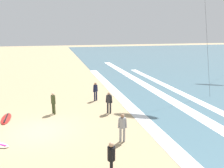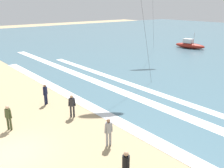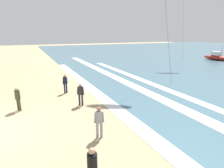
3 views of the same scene
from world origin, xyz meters
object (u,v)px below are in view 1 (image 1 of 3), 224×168
surfer_left_near (111,157)px  surfer_left_far (109,101)px  surfer_right_near (122,125)px  surfboard_left_pile (6,119)px  surfer_mid_group (95,90)px  surfer_background_far (53,101)px

surfer_left_near → surfer_left_far: same height
surfer_right_near → surfboard_left_pile: size_ratio=0.75×
surfboard_left_pile → surfer_left_far: bearing=84.7°
surfer_mid_group → surfboard_left_pile: 7.24m
surfer_left_near → surfboard_left_pile: 9.61m
surfer_left_near → surfer_background_far: (-8.09, -2.23, 0.00)m
surfer_left_near → surfer_mid_group: same height
surfer_mid_group → surfer_right_near: bearing=0.4°
surfer_left_near → surfer_background_far: bearing=-164.6°
surfer_left_far → surfer_background_far: same height
surfboard_left_pile → surfer_mid_group: bearing=111.1°
surfer_right_near → surfboard_left_pile: bearing=-126.7°
surfer_right_near → surfboard_left_pile: surfer_right_near is taller
surfer_left_near → surfboard_left_pile: (-7.88, -5.42, -0.91)m
surfer_left_far → surfer_right_near: (4.38, -0.34, 0.00)m
surfer_right_near → surfer_background_far: size_ratio=1.00×
surfer_left_near → surfer_background_far: 8.39m
surfer_left_far → surfer_background_far: size_ratio=1.00×
surfer_left_near → surfer_mid_group: bearing=173.0°
surfer_mid_group → surfer_right_near: same height
surfer_left_near → surfer_left_far: size_ratio=1.00×
surfer_left_far → surfboard_left_pile: bearing=-95.3°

